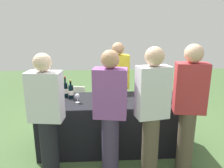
{
  "coord_description": "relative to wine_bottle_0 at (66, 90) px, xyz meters",
  "views": [
    {
      "loc": [
        -0.19,
        -3.24,
        1.95
      ],
      "look_at": [
        0.0,
        0.0,
        1.05
      ],
      "focal_mm": 36.02,
      "sensor_mm": 36.0,
      "label": 1
    }
  ],
  "objects": [
    {
      "name": "wine_glass_1",
      "position": [
        0.21,
        -0.27,
        -0.02
      ],
      "size": [
        0.07,
        0.07,
        0.14
      ],
      "color": "silver",
      "rests_on": "tasting_table"
    },
    {
      "name": "wine_bottle_2",
      "position": [
        0.8,
        -0.05,
        -0.01
      ],
      "size": [
        0.07,
        0.07,
        0.31
      ],
      "color": "black",
      "rests_on": "tasting_table"
    },
    {
      "name": "guest_1",
      "position": [
        0.66,
        -0.85,
        -0.02
      ],
      "size": [
        0.43,
        0.28,
        1.64
      ],
      "rotation": [
        0.0,
        0.0,
        -0.16
      ],
      "color": "#3F3351",
      "rests_on": "ground_plane"
    },
    {
      "name": "wine_bottle_0",
      "position": [
        0.0,
        0.0,
        0.0
      ],
      "size": [
        0.07,
        0.07,
        0.33
      ],
      "color": "black",
      "rests_on": "tasting_table"
    },
    {
      "name": "wine_bottle_1",
      "position": [
        0.09,
        -0.07,
        -0.01
      ],
      "size": [
        0.08,
        0.08,
        0.29
      ],
      "color": "black",
      "rests_on": "tasting_table"
    },
    {
      "name": "guest_2",
      "position": [
        1.16,
        -0.94,
        0.01
      ],
      "size": [
        0.42,
        0.28,
        1.69
      ],
      "rotation": [
        0.0,
        0.0,
        0.19
      ],
      "color": "brown",
      "rests_on": "ground_plane"
    },
    {
      "name": "wine_glass_2",
      "position": [
        0.47,
        -0.35,
        -0.02
      ],
      "size": [
        0.07,
        0.07,
        0.14
      ],
      "color": "silver",
      "rests_on": "tasting_table"
    },
    {
      "name": "server_pouring",
      "position": [
        0.86,
        0.42,
        -0.03
      ],
      "size": [
        0.4,
        0.26,
        1.61
      ],
      "rotation": [
        0.0,
        0.0,
        3.28
      ],
      "color": "#3F3351",
      "rests_on": "ground_plane"
    },
    {
      "name": "ground_plane",
      "position": [
        0.72,
        -0.18,
        -0.91
      ],
      "size": [
        12.0,
        12.0,
        0.0
      ],
      "primitive_type": "plane",
      "color": "#476638"
    },
    {
      "name": "guest_3",
      "position": [
        1.66,
        -0.83,
        0.02
      ],
      "size": [
        0.42,
        0.28,
        1.7
      ],
      "rotation": [
        0.0,
        0.0,
        -0.17
      ],
      "color": "brown",
      "rests_on": "ground_plane"
    },
    {
      "name": "wine_bottle_4",
      "position": [
        1.53,
        -0.04,
        -0.01
      ],
      "size": [
        0.07,
        0.07,
        0.29
      ],
      "color": "black",
      "rests_on": "tasting_table"
    },
    {
      "name": "guest_0",
      "position": [
        -0.11,
        -0.87,
        -0.04
      ],
      "size": [
        0.42,
        0.27,
        1.61
      ],
      "rotation": [
        0.0,
        0.0,
        -0.12
      ],
      "color": "black",
      "rests_on": "ground_plane"
    },
    {
      "name": "wine_glass_0",
      "position": [
        -0.03,
        -0.29,
        -0.03
      ],
      "size": [
        0.06,
        0.06,
        0.13
      ],
      "color": "silver",
      "rests_on": "tasting_table"
    },
    {
      "name": "wine_glass_3",
      "position": [
        0.78,
        -0.26,
        -0.02
      ],
      "size": [
        0.07,
        0.07,
        0.13
      ],
      "color": "silver",
      "rests_on": "tasting_table"
    },
    {
      "name": "menu_board",
      "position": [
        0.03,
        0.78,
        -0.54
      ],
      "size": [
        0.46,
        0.13,
        0.75
      ],
      "primitive_type": "cube",
      "rotation": [
        0.0,
        0.0,
        -0.22
      ],
      "color": "white",
      "rests_on": "ground_plane"
    },
    {
      "name": "wine_bottle_3",
      "position": [
        1.33,
        0.0,
        -0.0
      ],
      "size": [
        0.07,
        0.07,
        0.31
      ],
      "color": "black",
      "rests_on": "tasting_table"
    },
    {
      "name": "ice_bucket",
      "position": [
        1.42,
        -0.2,
        -0.01
      ],
      "size": [
        0.24,
        0.24,
        0.22
      ],
      "primitive_type": "cylinder",
      "color": "silver",
      "rests_on": "tasting_table"
    },
    {
      "name": "tasting_table",
      "position": [
        0.72,
        -0.18,
        -0.52
      ],
      "size": [
        2.2,
        0.81,
        0.8
      ],
      "primitive_type": "cube",
      "color": "black",
      "rests_on": "ground_plane"
    }
  ]
}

